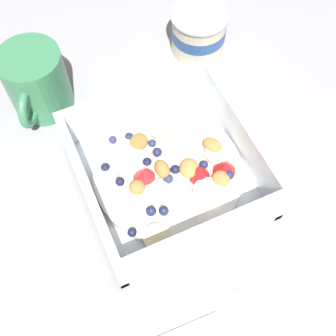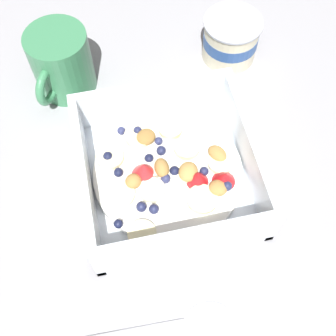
% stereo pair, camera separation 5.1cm
% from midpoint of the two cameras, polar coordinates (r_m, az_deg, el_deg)
% --- Properties ---
extents(ground_plane, '(2.40, 2.40, 0.00)m').
position_cam_midpoint_polar(ground_plane, '(0.55, -2.79, -0.01)').
color(ground_plane, '#9E9EA3').
extents(fruit_bowl, '(0.20, 0.20, 0.07)m').
position_cam_midpoint_polar(fruit_bowl, '(0.52, -2.78, -0.76)').
color(fruit_bowl, white).
rests_on(fruit_bowl, ground).
extents(spoon, '(0.03, 0.17, 0.01)m').
position_cam_midpoint_polar(spoon, '(0.48, 3.03, -19.06)').
color(spoon, silver).
rests_on(spoon, ground).
extents(yogurt_cup, '(0.08, 0.08, 0.06)m').
position_cam_midpoint_polar(yogurt_cup, '(0.64, 1.69, 17.39)').
color(yogurt_cup, beige).
rests_on(yogurt_cup, ground).
extents(coffee_mug, '(0.10, 0.08, 0.09)m').
position_cam_midpoint_polar(coffee_mug, '(0.60, -19.39, 10.40)').
color(coffee_mug, '#3D8456').
rests_on(coffee_mug, ground).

